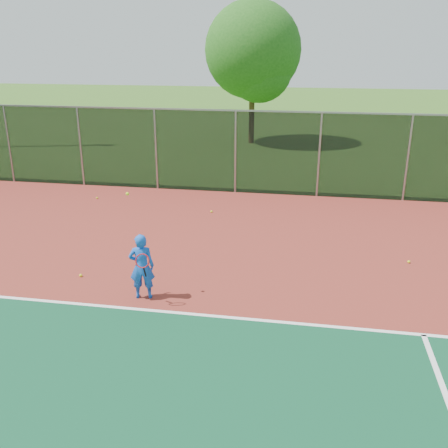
% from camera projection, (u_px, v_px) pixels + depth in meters
% --- Properties ---
extents(ground, '(120.00, 120.00, 0.00)m').
position_uv_depth(ground, '(317.00, 439.00, 7.03)').
color(ground, '#2F5C1A').
rests_on(ground, ground).
extents(court_apron, '(30.00, 20.00, 0.02)m').
position_uv_depth(court_apron, '(317.00, 356.00, 8.88)').
color(court_apron, maroon).
rests_on(court_apron, ground).
extents(fence_back, '(30.00, 0.06, 3.03)m').
position_uv_depth(fence_back, '(319.00, 154.00, 17.61)').
color(fence_back, black).
rests_on(fence_back, court_apron).
extents(tennis_player, '(0.60, 0.65, 2.35)m').
position_uv_depth(tennis_player, '(142.00, 266.00, 10.66)').
color(tennis_player, blue).
rests_on(tennis_player, court_apron).
extents(practice_ball_0, '(0.07, 0.07, 0.07)m').
position_uv_depth(practice_ball_0, '(81.00, 275.00, 11.85)').
color(practice_ball_0, '#DEF11C').
rests_on(practice_ball_0, court_apron).
extents(practice_ball_1, '(0.07, 0.07, 0.07)m').
position_uv_depth(practice_ball_1, '(409.00, 262.00, 12.59)').
color(practice_ball_1, '#DEF11C').
rests_on(practice_ball_1, court_apron).
extents(practice_ball_2, '(0.07, 0.07, 0.07)m').
position_uv_depth(practice_ball_2, '(211.00, 212.00, 16.35)').
color(practice_ball_2, '#DEF11C').
rests_on(practice_ball_2, court_apron).
extents(practice_ball_3, '(0.07, 0.07, 0.07)m').
position_uv_depth(practice_ball_3, '(97.00, 198.00, 17.80)').
color(practice_ball_3, '#DEF11C').
rests_on(practice_ball_3, court_apron).
extents(practice_ball_4, '(0.07, 0.07, 0.07)m').
position_uv_depth(practice_ball_4, '(135.00, 274.00, 11.94)').
color(practice_ball_4, '#DEF11C').
rests_on(practice_ball_4, court_apron).
extents(tree_back_left, '(5.09, 5.09, 7.47)m').
position_uv_depth(tree_back_left, '(254.00, 55.00, 26.25)').
color(tree_back_left, '#3D2A16').
rests_on(tree_back_left, ground).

